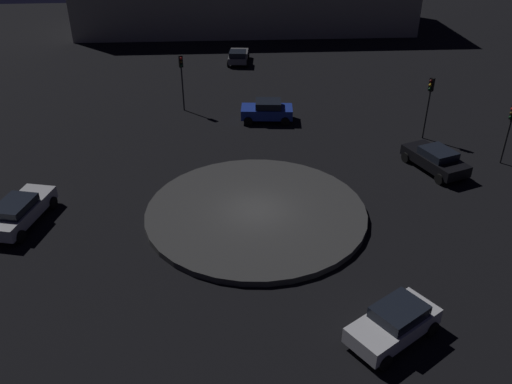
{
  "coord_description": "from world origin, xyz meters",
  "views": [
    {
      "loc": [
        -2.03,
        -23.94,
        15.65
      ],
      "look_at": [
        0.0,
        0.0,
        1.44
      ],
      "focal_mm": 37.01,
      "sensor_mm": 36.0,
      "label": 1
    }
  ],
  "objects_px": {
    "car_grey": "(238,56)",
    "car_white": "(394,323)",
    "traffic_light_northeast": "(429,96)",
    "traffic_light_east": "(510,123)",
    "car_blue": "(267,111)",
    "car_silver": "(19,211)",
    "car_black": "(435,159)",
    "traffic_light_north": "(182,72)"
  },
  "relations": [
    {
      "from": "car_grey",
      "to": "traffic_light_north",
      "type": "xyz_separation_m",
      "value": [
        -4.96,
        -12.15,
        2.38
      ]
    },
    {
      "from": "car_blue",
      "to": "car_silver",
      "type": "distance_m",
      "value": 19.17
    },
    {
      "from": "car_silver",
      "to": "car_black",
      "type": "bearing_deg",
      "value": -66.01
    },
    {
      "from": "car_silver",
      "to": "car_blue",
      "type": "bearing_deg",
      "value": -33.9
    },
    {
      "from": "traffic_light_east",
      "to": "car_black",
      "type": "bearing_deg",
      "value": -9.7
    },
    {
      "from": "car_white",
      "to": "traffic_light_north",
      "type": "height_order",
      "value": "traffic_light_north"
    },
    {
      "from": "traffic_light_east",
      "to": "traffic_light_north",
      "type": "relative_size",
      "value": 0.89
    },
    {
      "from": "traffic_light_north",
      "to": "car_white",
      "type": "bearing_deg",
      "value": 4.21
    },
    {
      "from": "car_black",
      "to": "traffic_light_east",
      "type": "distance_m",
      "value": 5.06
    },
    {
      "from": "car_grey",
      "to": "traffic_light_north",
      "type": "height_order",
      "value": "traffic_light_north"
    },
    {
      "from": "car_blue",
      "to": "traffic_light_east",
      "type": "xyz_separation_m",
      "value": [
        14.23,
        -8.18,
        1.96
      ]
    },
    {
      "from": "car_blue",
      "to": "car_grey",
      "type": "bearing_deg",
      "value": 101.35
    },
    {
      "from": "car_black",
      "to": "car_grey",
      "type": "distance_m",
      "value": 25.93
    },
    {
      "from": "car_black",
      "to": "traffic_light_northeast",
      "type": "bearing_deg",
      "value": 148.47
    },
    {
      "from": "car_silver",
      "to": "traffic_light_north",
      "type": "xyz_separation_m",
      "value": [
        8.03,
        15.34,
        2.32
      ]
    },
    {
      "from": "car_silver",
      "to": "traffic_light_northeast",
      "type": "xyz_separation_m",
      "value": [
        24.93,
        8.67,
        2.32
      ]
    },
    {
      "from": "traffic_light_northeast",
      "to": "traffic_light_north",
      "type": "xyz_separation_m",
      "value": [
        -16.9,
        6.67,
        0.0
      ]
    },
    {
      "from": "car_silver",
      "to": "traffic_light_northeast",
      "type": "height_order",
      "value": "traffic_light_northeast"
    },
    {
      "from": "car_black",
      "to": "traffic_light_north",
      "type": "relative_size",
      "value": 1.08
    },
    {
      "from": "car_blue",
      "to": "car_silver",
      "type": "bearing_deg",
      "value": -132.3
    },
    {
      "from": "car_grey",
      "to": "traffic_light_east",
      "type": "bearing_deg",
      "value": -138.89
    },
    {
      "from": "traffic_light_north",
      "to": "car_grey",
      "type": "bearing_deg",
      "value": 142.11
    },
    {
      "from": "car_black",
      "to": "traffic_light_east",
      "type": "height_order",
      "value": "traffic_light_east"
    },
    {
      "from": "car_black",
      "to": "traffic_light_north",
      "type": "height_order",
      "value": "traffic_light_north"
    },
    {
      "from": "car_black",
      "to": "car_silver",
      "type": "relative_size",
      "value": 0.98
    },
    {
      "from": "car_black",
      "to": "traffic_light_east",
      "type": "bearing_deg",
      "value": 76.92
    },
    {
      "from": "traffic_light_east",
      "to": "car_white",
      "type": "bearing_deg",
      "value": 34.31
    },
    {
      "from": "car_grey",
      "to": "car_white",
      "type": "bearing_deg",
      "value": -166.81
    },
    {
      "from": "car_blue",
      "to": "traffic_light_east",
      "type": "relative_size",
      "value": 1.03
    },
    {
      "from": "car_blue",
      "to": "traffic_light_northeast",
      "type": "xyz_separation_m",
      "value": [
        10.59,
        -4.05,
        2.28
      ]
    },
    {
      "from": "car_grey",
      "to": "car_black",
      "type": "bearing_deg",
      "value": -148.02
    },
    {
      "from": "traffic_light_northeast",
      "to": "traffic_light_east",
      "type": "bearing_deg",
      "value": 95.99
    },
    {
      "from": "car_white",
      "to": "traffic_light_north",
      "type": "xyz_separation_m",
      "value": [
        -9.02,
        24.91,
        2.33
      ]
    },
    {
      "from": "car_grey",
      "to": "traffic_light_northeast",
      "type": "height_order",
      "value": "traffic_light_northeast"
    },
    {
      "from": "car_grey",
      "to": "car_white",
      "type": "relative_size",
      "value": 1.0
    },
    {
      "from": "car_blue",
      "to": "traffic_light_northeast",
      "type": "bearing_deg",
      "value": -14.81
    },
    {
      "from": "car_silver",
      "to": "traffic_light_north",
      "type": "height_order",
      "value": "traffic_light_north"
    },
    {
      "from": "car_white",
      "to": "traffic_light_north",
      "type": "relative_size",
      "value": 0.96
    },
    {
      "from": "car_blue",
      "to": "car_white",
      "type": "distance_m",
      "value": 22.46
    },
    {
      "from": "car_white",
      "to": "car_black",
      "type": "bearing_deg",
      "value": -149.61
    },
    {
      "from": "car_black",
      "to": "car_grey",
      "type": "bearing_deg",
      "value": -174.82
    },
    {
      "from": "car_black",
      "to": "car_blue",
      "type": "bearing_deg",
      "value": -152.05
    }
  ]
}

